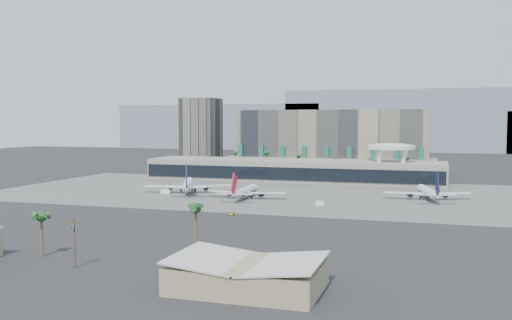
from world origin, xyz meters
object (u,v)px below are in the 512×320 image
(airliner_left, at_px, (188,185))
(service_vehicle_a, at_px, (166,192))
(airliner_centre, at_px, (245,191))
(airliner_right, at_px, (428,192))
(service_vehicle_b, at_px, (320,203))
(utility_pole, at_px, (74,238))
(taxiway_sign, at_px, (231,214))

(airliner_left, relative_size, service_vehicle_a, 9.73)
(airliner_centre, relative_size, airliner_right, 0.98)
(service_vehicle_b, bearing_deg, airliner_right, 27.08)
(utility_pole, xyz_separation_m, taxiway_sign, (9.30, 81.69, -6.61))
(airliner_left, height_order, airliner_right, airliner_left)
(utility_pole, distance_m, airliner_left, 141.30)
(airliner_centre, bearing_deg, taxiway_sign, -79.72)
(service_vehicle_a, distance_m, taxiway_sign, 69.94)
(airliner_left, distance_m, taxiway_sign, 69.93)
(service_vehicle_a, relative_size, taxiway_sign, 1.81)
(airliner_centre, distance_m, service_vehicle_a, 41.40)
(airliner_centre, xyz_separation_m, service_vehicle_b, (35.81, -10.96, -2.39))
(utility_pole, distance_m, airliner_centre, 125.84)
(service_vehicle_a, height_order, service_vehicle_b, service_vehicle_a)
(service_vehicle_a, bearing_deg, utility_pole, -82.84)
(airliner_left, xyz_separation_m, service_vehicle_b, (68.60, -22.57, -2.96))
(service_vehicle_a, xyz_separation_m, taxiway_sign, (50.48, -48.41, -0.52))
(utility_pole, height_order, airliner_left, airliner_left)
(utility_pole, xyz_separation_m, airliner_left, (-32.86, 137.39, -3.26))
(utility_pole, relative_size, airliner_centre, 0.32)
(service_vehicle_a, xyz_separation_m, service_vehicle_b, (76.92, -15.28, -0.14))
(utility_pole, bearing_deg, service_vehicle_a, 107.56)
(airliner_left, bearing_deg, airliner_centre, -41.79)
(airliner_centre, distance_m, airliner_right, 80.35)
(airliner_left, height_order, service_vehicle_a, airliner_left)
(airliner_right, height_order, service_vehicle_a, airliner_right)
(service_vehicle_a, bearing_deg, airliner_right, -2.52)
(taxiway_sign, bearing_deg, utility_pole, -104.62)
(airliner_left, bearing_deg, service_vehicle_b, -40.51)
(utility_pole, relative_size, service_vehicle_b, 3.38)
(airliner_centre, xyz_separation_m, service_vehicle_a, (-41.11, 4.31, -2.25))
(utility_pole, distance_m, service_vehicle_b, 120.42)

